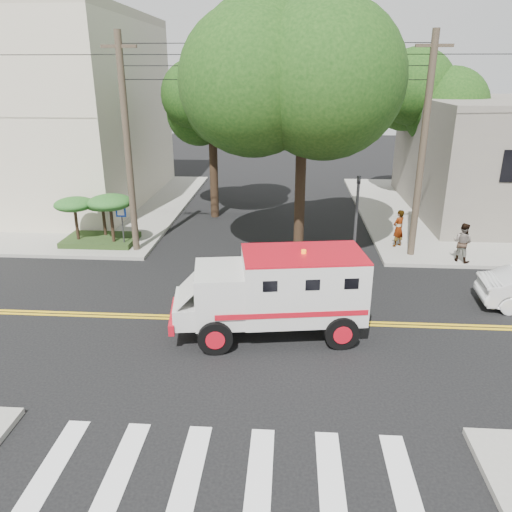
{
  "coord_description": "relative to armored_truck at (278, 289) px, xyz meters",
  "views": [
    {
      "loc": [
        1.06,
        -14.25,
        7.52
      ],
      "look_at": [
        -0.03,
        1.61,
        1.6
      ],
      "focal_mm": 35.0,
      "sensor_mm": 36.0,
      "label": 1
    }
  ],
  "objects": [
    {
      "name": "tree_left",
      "position": [
        -3.46,
        12.58,
        4.26
      ],
      "size": [
        4.48,
        4.2,
        7.7
      ],
      "color": "black",
      "rests_on": "ground"
    },
    {
      "name": "utility_pole_left",
      "position": [
        -6.38,
        6.79,
        3.03
      ],
      "size": [
        0.28,
        0.28,
        9.0
      ],
      "primitive_type": "cylinder",
      "color": "#382D23",
      "rests_on": "ground"
    },
    {
      "name": "building_left",
      "position": [
        -16.28,
        15.79,
        3.68
      ],
      "size": [
        16.0,
        14.0,
        10.0
      ],
      "primitive_type": "cube",
      "color": "beige",
      "rests_on": "sidewalk_nw"
    },
    {
      "name": "tree_right",
      "position": [
        8.06,
        16.56,
        4.63
      ],
      "size": [
        4.8,
        4.5,
        8.2
      ],
      "color": "black",
      "rests_on": "ground"
    },
    {
      "name": "palm_planter",
      "position": [
        -8.22,
        7.41,
        0.18
      ],
      "size": [
        3.52,
        2.63,
        2.36
      ],
      "color": "#1E3314",
      "rests_on": "sidewalk_nw"
    },
    {
      "name": "tree_main",
      "position": [
        1.15,
        7.0,
        5.73
      ],
      "size": [
        6.08,
        5.7,
        9.85
      ],
      "color": "black",
      "rests_on": "ground"
    },
    {
      "name": "pedestrian_b",
      "position": [
        7.36,
        6.29,
        -0.51
      ],
      "size": [
        1.0,
        0.98,
        1.62
      ],
      "primitive_type": "imported",
      "rotation": [
        0.0,
        0.0,
        2.43
      ],
      "color": "gray",
      "rests_on": "sidewalk_ne"
    },
    {
      "name": "sidewalk_nw",
      "position": [
        -14.28,
        14.29,
        -1.39
      ],
      "size": [
        17.0,
        17.0,
        0.15
      ],
      "primitive_type": "cube",
      "color": "gray",
      "rests_on": "ground"
    },
    {
      "name": "pedestrian_a",
      "position": [
        5.12,
        8.0,
        -0.48
      ],
      "size": [
        0.72,
        0.69,
        1.67
      ],
      "primitive_type": "imported",
      "rotation": [
        0.0,
        0.0,
        3.8
      ],
      "color": "gray",
      "rests_on": "sidewalk_ne"
    },
    {
      "name": "accessibility_sign",
      "position": [
        -6.98,
        6.96,
        -0.1
      ],
      "size": [
        0.45,
        0.1,
        2.02
      ],
      "color": "#3F3F42",
      "rests_on": "ground"
    },
    {
      "name": "ground",
      "position": [
        -0.78,
        0.79,
        -1.47
      ],
      "size": [
        100.0,
        100.0,
        0.0
      ],
      "primitive_type": "plane",
      "color": "black",
      "rests_on": "ground"
    },
    {
      "name": "armored_truck",
      "position": [
        0.0,
        0.0,
        0.0
      ],
      "size": [
        5.9,
        2.96,
        2.58
      ],
      "rotation": [
        0.0,
        0.0,
        0.15
      ],
      "color": "beige",
      "rests_on": "ground"
    },
    {
      "name": "traffic_signal",
      "position": [
        3.02,
        6.39,
        0.76
      ],
      "size": [
        0.15,
        0.18,
        3.6
      ],
      "color": "#3F3F42",
      "rests_on": "ground"
    },
    {
      "name": "utility_pole_right",
      "position": [
        5.52,
        6.99,
        3.03
      ],
      "size": [
        0.28,
        0.28,
        9.0
      ],
      "primitive_type": "cylinder",
      "color": "#382D23",
      "rests_on": "ground"
    }
  ]
}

